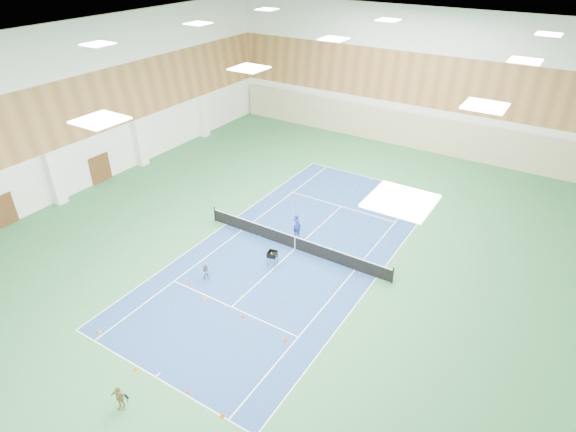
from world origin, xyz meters
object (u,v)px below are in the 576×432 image
Objects in this scene: child_court at (206,272)px; child_apron at (119,397)px; ball_cart at (272,259)px; tennis_net at (295,242)px; coach at (297,225)px.

child_court is 8.84m from child_apron.
tennis_net is at bearing 71.12° from ball_cart.
ball_cart is at bearing -95.95° from tennis_net.
ball_cart is (-0.21, 11.59, -0.14)m from child_apron.
coach is 1.72× the size of ball_cart.
ball_cart is at bearing 25.63° from child_court.
coach is 3.53m from ball_cart.
ball_cart is (-0.23, -2.18, -0.06)m from tennis_net.
child_apron is at bearing -99.77° from child_court.
child_apron is 1.27× the size of ball_cart.
child_apron is at bearing -101.91° from ball_cart.
coach reaches higher than tennis_net.
child_apron is (2.61, -8.45, 0.08)m from child_court.
coach is at bearing 72.34° from child_apron.
tennis_net is at bearing 36.75° from child_court.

